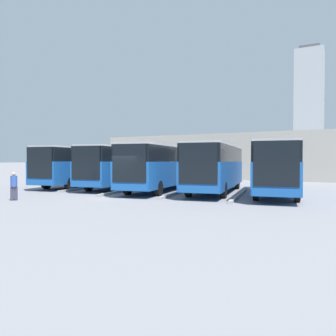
% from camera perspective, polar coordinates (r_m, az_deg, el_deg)
% --- Properties ---
extents(ground_plane, '(600.00, 600.00, 0.00)m').
position_cam_1_polar(ground_plane, '(20.05, -7.89, -5.09)').
color(ground_plane, gray).
extents(bus_0, '(3.95, 10.92, 3.32)m').
position_cam_1_polar(bus_0, '(22.02, 18.41, 0.26)').
color(bus_0, '#19519E').
rests_on(bus_0, ground_plane).
extents(curb_divider_0, '(1.37, 7.78, 0.15)m').
position_cam_1_polar(curb_divider_0, '(20.99, 12.22, -4.61)').
color(curb_divider_0, '#9E9E99').
rests_on(curb_divider_0, ground_plane).
extents(bus_1, '(3.95, 10.92, 3.32)m').
position_cam_1_polar(bus_1, '(22.94, 8.34, 0.35)').
color(bus_1, '#19519E').
rests_on(bus_1, ground_plane).
extents(curb_divider_1, '(1.37, 7.78, 0.15)m').
position_cam_1_polar(curb_divider_1, '(22.33, 2.06, -4.23)').
color(curb_divider_1, '#9E9E99').
rests_on(curb_divider_1, ground_plane).
extents(bus_2, '(3.95, 10.92, 3.32)m').
position_cam_1_polar(bus_2, '(24.01, -1.33, 0.41)').
color(bus_2, '#19519E').
rests_on(bus_2, ground_plane).
extents(curb_divider_2, '(1.37, 7.78, 0.15)m').
position_cam_1_polar(curb_divider_2, '(23.82, -7.45, -3.89)').
color(curb_divider_2, '#9E9E99').
rests_on(curb_divider_2, ground_plane).
extents(bus_3, '(3.95, 10.92, 3.32)m').
position_cam_1_polar(bus_3, '(26.93, -8.01, 0.50)').
color(bus_3, '#19519E').
rests_on(bus_3, ground_plane).
extents(curb_divider_3, '(1.37, 7.78, 0.15)m').
position_cam_1_polar(curb_divider_3, '(27.01, -13.46, -3.30)').
color(curb_divider_3, '#9E9E99').
rests_on(curb_divider_3, ground_plane).
extents(bus_4, '(3.95, 10.92, 3.32)m').
position_cam_1_polar(bus_4, '(29.28, -14.76, 0.53)').
color(bus_4, '#19519E').
rests_on(bus_4, ground_plane).
extents(pedestrian, '(0.49, 0.49, 1.59)m').
position_cam_1_polar(pedestrian, '(20.19, -25.26, -2.72)').
color(pedestrian, '#38384C').
rests_on(pedestrian, ground_plane).
extents(station_building, '(32.42, 13.74, 5.39)m').
position_cam_1_polar(station_building, '(43.56, 11.88, 1.95)').
color(station_building, '#A8A399').
rests_on(station_building, ground_plane).
extents(office_tower, '(18.00, 18.00, 78.11)m').
position_cam_1_polar(office_tower, '(243.30, 23.37, 9.79)').
color(office_tower, '#ADB2B7').
rests_on(office_tower, ground_plane).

